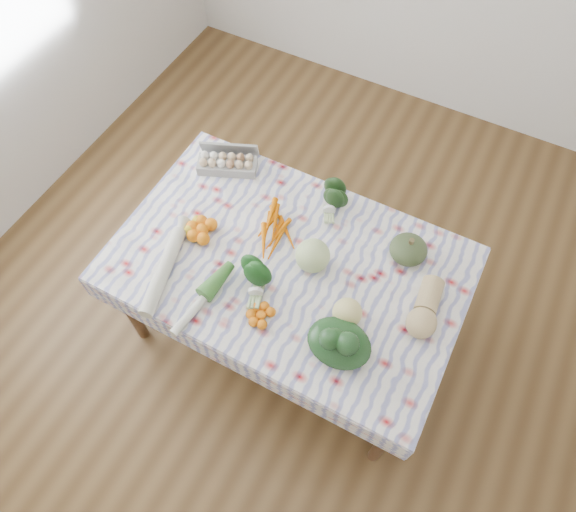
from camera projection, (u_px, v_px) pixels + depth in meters
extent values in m
plane|color=#52371C|center=(288.00, 327.00, 3.09)|extent=(4.50, 4.50, 0.00)
cube|color=brown|center=(288.00, 266.00, 2.46)|extent=(1.60, 1.00, 0.04)
cylinder|color=brown|center=(129.00, 308.00, 2.76)|extent=(0.06, 0.06, 0.71)
cylinder|color=brown|center=(384.00, 441.00, 2.40)|extent=(0.06, 0.06, 0.71)
cylinder|color=brown|center=(215.00, 194.00, 3.17)|extent=(0.06, 0.06, 0.71)
cylinder|color=brown|center=(445.00, 293.00, 2.81)|extent=(0.06, 0.06, 0.71)
cube|color=white|center=(288.00, 263.00, 2.44)|extent=(1.66, 1.06, 0.01)
cube|color=#9C9C97|center=(227.00, 164.00, 2.70)|extent=(0.33, 0.24, 0.08)
cube|color=#D55F00|center=(271.00, 232.00, 2.50)|extent=(0.31, 0.29, 0.04)
ellipsoid|color=#193514|center=(330.00, 198.00, 2.55)|extent=(0.21, 0.20, 0.15)
ellipsoid|color=#394927|center=(408.00, 249.00, 2.40)|extent=(0.22, 0.22, 0.12)
sphere|color=#B4CC81|center=(313.00, 256.00, 2.36)|extent=(0.21, 0.21, 0.16)
ellipsoid|color=tan|center=(426.00, 307.00, 2.24)|extent=(0.16, 0.30, 0.13)
cube|color=orange|center=(202.00, 230.00, 2.49)|extent=(0.23, 0.23, 0.07)
ellipsoid|color=#164716|center=(256.00, 279.00, 2.32)|extent=(0.23, 0.23, 0.12)
cube|color=orange|center=(261.00, 315.00, 2.27)|extent=(0.16, 0.16, 0.05)
sphere|color=#D8CA75|center=(347.00, 312.00, 2.23)|extent=(0.14, 0.14, 0.13)
ellipsoid|color=black|center=(339.00, 343.00, 2.16)|extent=(0.35, 0.32, 0.12)
cylinder|color=beige|center=(163.00, 271.00, 2.37)|extent=(0.19, 0.48, 0.07)
cylinder|color=beige|center=(202.00, 300.00, 2.31)|extent=(0.09, 0.40, 0.04)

